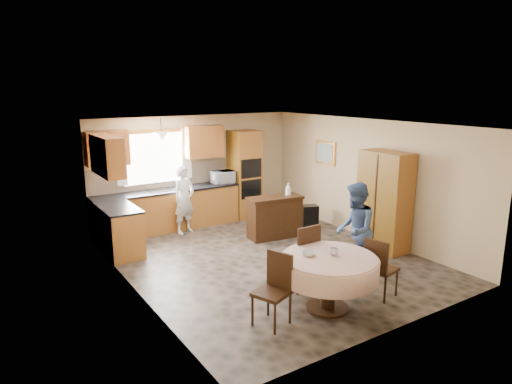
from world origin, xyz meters
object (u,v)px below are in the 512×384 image
object	(u,v)px
dining_table	(329,268)
person_sink	(184,199)
cupboard	(384,201)
oven_tower	(245,174)
chair_left	(275,285)
chair_right	(379,265)
sideboard	(275,218)
chair_back	(304,254)
person_dining	(355,230)

from	to	relation	value
dining_table	person_sink	xyz separation A→B (m)	(-0.25, 4.38, 0.12)
cupboard	person_sink	size ratio (longest dim) A/B	1.29
oven_tower	chair_left	bearing A→B (deg)	-117.03
cupboard	chair_right	world-z (taller)	cupboard
sideboard	dining_table	distance (m)	3.29
oven_tower	chair_left	world-z (taller)	oven_tower
chair_back	person_dining	bearing A→B (deg)	176.85
dining_table	chair_left	bearing A→B (deg)	173.21
chair_left	person_sink	world-z (taller)	person_sink
cupboard	person_sink	distance (m)	4.18
oven_tower	chair_back	size ratio (longest dim) A/B	1.99
chair_left	person_dining	size ratio (longest dim) A/B	0.61
dining_table	person_dining	size ratio (longest dim) A/B	0.87
sideboard	chair_left	size ratio (longest dim) A/B	1.19
sideboard	chair_back	distance (m)	2.58
oven_tower	dining_table	world-z (taller)	oven_tower
oven_tower	person_sink	world-z (taller)	oven_tower
cupboard	oven_tower	bearing A→B (deg)	107.26
chair_back	chair_right	bearing A→B (deg)	130.56
oven_tower	dining_table	xyz separation A→B (m)	(-1.53, -4.77, -0.43)
person_dining	sideboard	bearing A→B (deg)	-134.51
cupboard	person_dining	distance (m)	1.57
chair_right	person_dining	bearing A→B (deg)	-31.84
chair_left	person_sink	bearing A→B (deg)	151.52
dining_table	chair_back	xyz separation A→B (m)	(0.13, 0.72, -0.04)
cupboard	dining_table	xyz separation A→B (m)	(-2.60, -1.33, -0.34)
oven_tower	chair_right	size ratio (longest dim) A/B	2.25
oven_tower	dining_table	size ratio (longest dim) A/B	1.51
oven_tower	person_sink	xyz separation A→B (m)	(-1.78, -0.39, -0.31)
chair_left	chair_right	distance (m)	1.76
chair_left	sideboard	bearing A→B (deg)	124.50
oven_tower	sideboard	xyz separation A→B (m)	(-0.31, -1.72, -0.64)
cupboard	chair_right	xyz separation A→B (m)	(-1.71, -1.47, -0.45)
dining_table	person_dining	xyz separation A→B (m)	(1.18, 0.68, 0.18)
chair_left	chair_back	bearing A→B (deg)	101.83
person_sink	chair_right	bearing A→B (deg)	-93.32
dining_table	chair_left	world-z (taller)	chair_left
chair_left	oven_tower	bearing A→B (deg)	132.57
person_dining	dining_table	bearing A→B (deg)	-13.47
person_dining	person_sink	bearing A→B (deg)	-112.52
chair_right	person_sink	xyz separation A→B (m)	(-1.14, 4.52, 0.23)
sideboard	cupboard	size ratio (longest dim) A/B	0.60
oven_tower	chair_right	world-z (taller)	oven_tower
oven_tower	chair_back	distance (m)	4.31
sideboard	chair_right	world-z (taller)	chair_right
oven_tower	person_dining	world-z (taller)	oven_tower
oven_tower	chair_left	distance (m)	5.27
sideboard	chair_left	distance (m)	3.61
sideboard	cupboard	world-z (taller)	cupboard
oven_tower	person_dining	bearing A→B (deg)	-94.89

